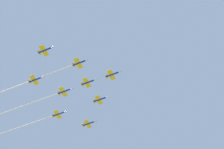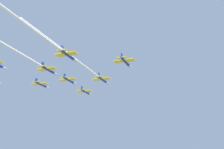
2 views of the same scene
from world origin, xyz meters
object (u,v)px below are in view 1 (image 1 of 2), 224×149
(jet_port_trail, at_px, (37,101))
(jet_tail_end, at_px, (14,88))
(jet_starboard_outer, at_px, (89,124))
(jet_port_outer, at_px, (88,82))
(jet_center_rear, at_px, (45,50))
(jet_lead, at_px, (112,74))
(jet_starboard_inner, at_px, (51,73))
(jet_port_inner, at_px, (100,99))
(jet_starboard_trail, at_px, (36,122))

(jet_port_trail, relative_size, jet_tail_end, 1.18)
(jet_starboard_outer, height_order, jet_tail_end, jet_starboard_outer)
(jet_port_outer, xyz_separation_m, jet_port_trail, (40.59, -10.00, -0.80))
(jet_center_rear, distance_m, jet_port_trail, 43.60)
(jet_starboard_outer, bearing_deg, jet_lead, 45.00)
(jet_starboard_outer, distance_m, jet_center_rear, 69.85)
(jet_starboard_inner, bearing_deg, jet_tail_end, -90.00)
(jet_port_outer, xyz_separation_m, jet_starboard_outer, (6.90, -37.67, -0.69))
(jet_port_outer, xyz_separation_m, jet_tail_end, (53.43, 4.82, -1.63))
(jet_lead, relative_size, jet_starboard_outer, 1.00)
(jet_port_inner, height_order, jet_starboard_inner, jet_port_inner)
(jet_port_outer, height_order, jet_port_trail, jet_port_outer)
(jet_starboard_inner, bearing_deg, jet_lead, 113.88)
(jet_lead, distance_m, jet_port_trail, 61.02)
(jet_port_outer, bearing_deg, jet_starboard_inner, -49.22)
(jet_starboard_outer, bearing_deg, jet_port_outer, 24.23)
(jet_port_outer, bearing_deg, jet_port_inner, 174.29)
(jet_port_inner, height_order, jet_tail_end, jet_port_inner)
(jet_center_rear, bearing_deg, jet_lead, 135.00)
(jet_port_inner, height_order, jet_starboard_outer, jet_port_inner)
(jet_lead, distance_m, jet_tail_end, 72.09)
(jet_center_rear, height_order, jet_tail_end, jet_center_rear)
(jet_port_trail, relative_size, jet_starboard_trail, 1.09)
(jet_port_outer, distance_m, jet_center_rear, 38.30)
(jet_port_inner, bearing_deg, jet_port_outer, -5.71)
(jet_port_outer, distance_m, jet_port_trail, 41.81)
(jet_center_rear, bearing_deg, jet_starboard_outer, 180.00)
(jet_port_trail, bearing_deg, jet_tail_end, -27.07)
(jet_lead, distance_m, jet_starboard_outer, 49.39)
(jet_port_outer, bearing_deg, jet_center_rear, -24.23)
(jet_starboard_inner, height_order, jet_tail_end, jet_starboard_inner)
(jet_starboard_inner, bearing_deg, jet_port_trail, -129.00)
(jet_starboard_outer, bearing_deg, jet_tail_end, -33.76)
(jet_starboard_inner, distance_m, jet_starboard_trail, 47.97)
(jet_port_outer, xyz_separation_m, jet_center_rear, (23.62, 30.15, -0.38))
(jet_center_rear, distance_m, jet_starboard_trail, 64.37)
(jet_port_inner, relative_size, jet_center_rear, 1.00)
(jet_port_outer, height_order, jet_tail_end, jet_port_outer)
(jet_lead, relative_size, jet_center_rear, 1.00)
(jet_starboard_outer, height_order, jet_starboard_trail, jet_starboard_trail)
(jet_port_trail, bearing_deg, jet_port_outer, 90.00)
(jet_lead, xyz_separation_m, jet_starboard_trail, (66.05, -34.26, 0.60))
(jet_lead, relative_size, jet_starboard_trail, 0.19)
(jet_lead, distance_m, jet_starboard_trail, 74.41)
(jet_port_inner, distance_m, jet_tail_end, 63.06)
(jet_starboard_outer, xyz_separation_m, jet_center_rear, (16.72, 67.82, 0.31))
(jet_starboard_trail, xyz_separation_m, jet_tail_end, (6.04, 34.48, -1.16))
(jet_port_outer, xyz_separation_m, jet_starboard_trail, (47.40, -29.67, -0.47))
(jet_starboard_inner, xyz_separation_m, jet_port_trail, (16.76, -22.12, 0.30))
(jet_lead, height_order, jet_port_trail, jet_port_trail)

